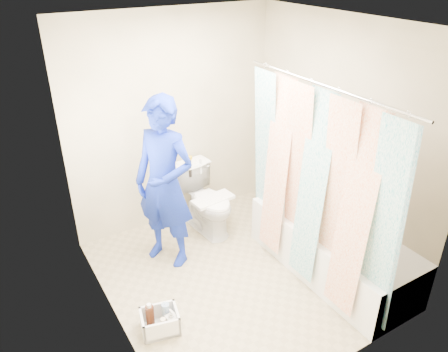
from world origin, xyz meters
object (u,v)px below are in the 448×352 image
toilet (207,200)px  cleaning_caddy (161,322)px  bathtub (332,248)px  plumber (165,184)px

toilet → cleaning_caddy: bearing=-139.3°
toilet → cleaning_caddy: toilet is taller
bathtub → toilet: bearing=118.3°
cleaning_caddy → plumber: bearing=74.4°
bathtub → cleaning_caddy: bathtub is taller
toilet → cleaning_caddy: (-1.08, -1.13, -0.29)m
plumber → cleaning_caddy: bearing=-61.3°
toilet → plumber: plumber is taller
toilet → cleaning_caddy: 1.59m
bathtub → cleaning_caddy: bearing=174.9°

